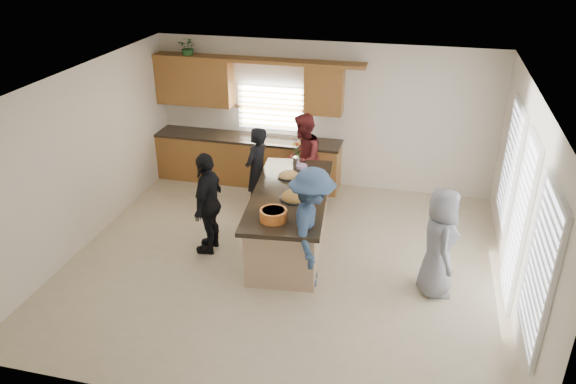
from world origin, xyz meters
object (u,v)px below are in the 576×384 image
(salad_bowl, at_px, (273,214))
(woman_left_back, at_px, (257,171))
(woman_right_back, at_px, (312,227))
(woman_right_front, at_px, (439,243))
(woman_left_mid, at_px, (303,159))
(woman_left_front, at_px, (208,203))
(island, at_px, (290,220))

(salad_bowl, distance_m, woman_left_back, 2.08)
(salad_bowl, bearing_deg, woman_right_back, 3.29)
(woman_left_back, distance_m, woman_right_back, 2.32)
(woman_left_back, bearing_deg, woman_right_front, 75.80)
(woman_left_mid, height_order, woman_left_front, woman_left_mid)
(woman_left_front, bearing_deg, woman_left_mid, 151.98)
(woman_left_back, bearing_deg, woman_right_back, 50.73)
(woman_left_mid, bearing_deg, woman_left_front, -31.87)
(salad_bowl, xyz_separation_m, woman_left_front, (-1.18, 0.50, -0.21))
(woman_left_mid, relative_size, woman_right_back, 0.95)
(woman_left_front, height_order, woman_right_back, woman_right_back)
(woman_left_back, height_order, woman_right_back, woman_right_back)
(salad_bowl, height_order, woman_right_front, woman_right_front)
(woman_left_mid, distance_m, woman_right_back, 2.61)
(salad_bowl, bearing_deg, woman_left_front, 157.14)
(woman_left_back, bearing_deg, woman_left_front, 0.15)
(woman_left_mid, xyz_separation_m, woman_left_front, (-1.05, -2.05, -0.01))
(island, height_order, woman_left_front, woman_left_front)
(island, relative_size, woman_right_front, 1.76)
(woman_right_back, bearing_deg, woman_left_front, 67.78)
(woman_right_front, bearing_deg, woman_left_back, 50.65)
(woman_left_mid, bearing_deg, salad_bowl, -1.77)
(salad_bowl, distance_m, woman_right_front, 2.31)
(island, xyz_separation_m, woman_left_mid, (-0.15, 1.63, 0.39))
(island, bearing_deg, woman_right_back, -65.47)
(island, distance_m, woman_right_back, 1.12)
(salad_bowl, bearing_deg, woman_left_back, 113.33)
(salad_bowl, xyz_separation_m, woman_right_front, (2.29, 0.19, -0.24))
(salad_bowl, relative_size, woman_left_front, 0.24)
(island, relative_size, woman_right_back, 1.58)
(woman_left_front, xyz_separation_m, woman_right_front, (3.47, -0.31, -0.03))
(island, bearing_deg, woman_left_front, -166.74)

